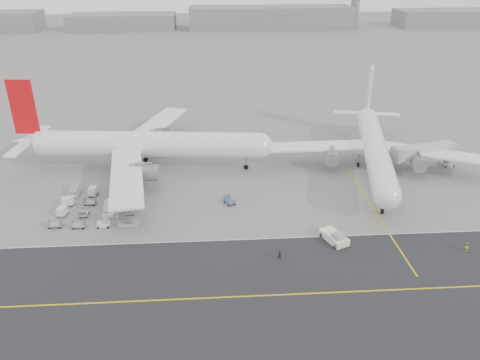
{
  "coord_description": "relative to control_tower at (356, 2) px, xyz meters",
  "views": [
    {
      "loc": [
        -2.95,
        -74.42,
        47.73
      ],
      "look_at": [
        2.78,
        12.0,
        5.25
      ],
      "focal_mm": 35.0,
      "sensor_mm": 36.0,
      "label": 1
    }
  ],
  "objects": [
    {
      "name": "ground",
      "position": [
        -100.0,
        -265.0,
        -16.25
      ],
      "size": [
        700.0,
        700.0,
        0.0
      ],
      "primitive_type": "plane",
      "color": "gray",
      "rests_on": "ground"
    },
    {
      "name": "airliner_a",
      "position": [
        -119.48,
        -234.04,
        -10.02
      ],
      "size": [
        62.72,
        61.78,
        21.65
      ],
      "rotation": [
        0.0,
        0.0,
        1.47
      ],
      "color": "white",
      "rests_on": "ground"
    },
    {
      "name": "taxiway",
      "position": [
        -94.98,
        -282.98,
        -16.24
      ],
      "size": [
        220.0,
        59.0,
        0.03
      ],
      "color": "#262729",
      "rests_on": "ground"
    },
    {
      "name": "ground_crew_b",
      "position": [
        -58.62,
        -273.56,
        -15.36
      ],
      "size": [
        1.04,
        0.92,
        1.78
      ],
      "primitive_type": "imported",
      "rotation": [
        0.0,
        0.0,
        3.46
      ],
      "color": "#C4DA19",
      "rests_on": "ground"
    },
    {
      "name": "gse_cluster",
      "position": [
        -126.36,
        -254.1,
        -16.25
      ],
      "size": [
        21.96,
        21.21,
        1.92
      ],
      "primitive_type": null,
      "rotation": [
        0.0,
        0.0,
        -0.03
      ],
      "color": "#9E9EA3",
      "rests_on": "ground"
    },
    {
      "name": "airliner_b",
      "position": [
        -63.89,
        -237.84,
        -10.67
      ],
      "size": [
        54.2,
        55.4,
        19.39
      ],
      "rotation": [
        0.0,
        0.0,
        -0.23
      ],
      "color": "white",
      "rests_on": "ground"
    },
    {
      "name": "jet_bridge",
      "position": [
        -52.1,
        -239.31,
        -11.71
      ],
      "size": [
        17.43,
        7.38,
        6.52
      ],
      "rotation": [
        0.0,
        0.0,
        0.25
      ],
      "color": "gray",
      "rests_on": "ground"
    },
    {
      "name": "pushback_tug",
      "position": [
        -80.97,
        -268.87,
        -15.37
      ],
      "size": [
        4.73,
        7.53,
        2.16
      ],
      "rotation": [
        0.0,
        0.0,
        0.39
      ],
      "color": "white",
      "rests_on": "ground"
    },
    {
      "name": "stray_dolly",
      "position": [
        -99.46,
        -253.44,
        -16.25
      ],
      "size": [
        2.56,
        3.05,
        1.61
      ],
      "primitive_type": null,
      "rotation": [
        0.0,
        0.0,
        0.44
      ],
      "color": "silver",
      "rests_on": "ground"
    },
    {
      "name": "control_tower",
      "position": [
        0.0,
        0.0,
        0.0
      ],
      "size": [
        7.0,
        7.0,
        31.25
      ],
      "color": "slate",
      "rests_on": "ground"
    },
    {
      "name": "ground_crew_a",
      "position": [
        -91.73,
        -273.59,
        -15.42
      ],
      "size": [
        0.66,
        0.49,
        1.66
      ],
      "primitive_type": "imported",
      "rotation": [
        0.0,
        0.0,
        0.16
      ],
      "color": "black",
      "rests_on": "ground"
    },
    {
      "name": "horizon_buildings",
      "position": [
        -70.0,
        -5.0,
        -16.25
      ],
      "size": [
        520.0,
        28.0,
        28.0
      ],
      "primitive_type": null,
      "color": "slate",
      "rests_on": "ground"
    }
  ]
}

